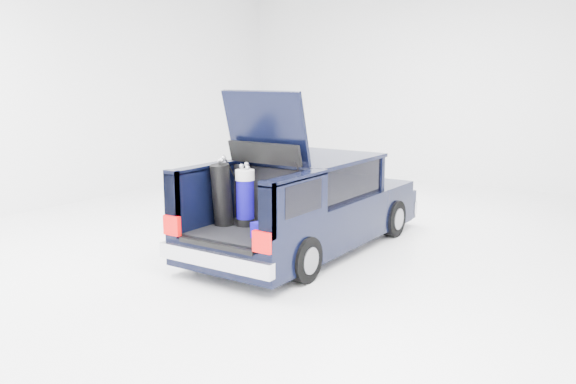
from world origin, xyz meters
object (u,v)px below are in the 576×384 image
Objects in this scene: car at (310,206)px; black_golf_bag at (222,195)px; blue_duffel at (269,232)px; blue_golf_bag at (245,197)px; red_suitcase at (295,211)px.

car is 4.77× the size of black_golf_bag.
black_golf_bag is 1.96× the size of blue_duffel.
black_golf_bag is 1.09× the size of blue_golf_bag.
black_golf_bag reaches higher than blue_golf_bag.
blue_golf_bag is 1.80× the size of blue_duffel.
blue_duffel is (0.97, -0.25, -0.34)m from black_golf_bag.
red_suitcase is 0.59m from blue_duffel.
red_suitcase is at bearing 18.33° from black_golf_bag.
black_golf_bag is at bearing -157.50° from red_suitcase.
black_golf_bag is (-0.50, -1.52, 0.37)m from car.
red_suitcase is 1.06m from black_golf_bag.
red_suitcase is at bearing 106.01° from blue_duffel.
black_golf_bag reaches higher than red_suitcase.
blue_golf_bag is at bearing 167.45° from blue_duffel.
car reaches higher than blue_duffel.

